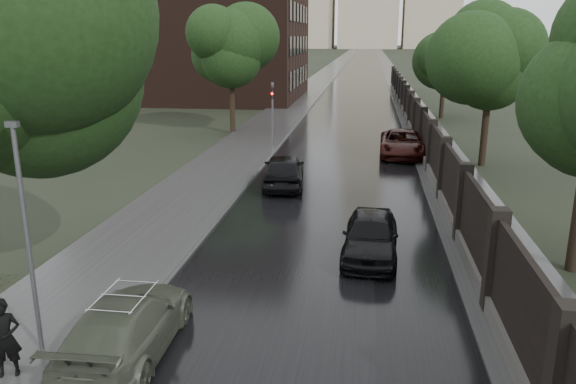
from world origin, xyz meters
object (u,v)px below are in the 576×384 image
Objects in this scene: hatchback_left at (284,170)px; car_right_far at (402,143)px; traffic_light at (273,109)px; car_right_near at (371,235)px; lamp_post at (28,240)px; tree_right_c at (445,57)px; tree_left_far at (231,57)px; tree_right_b at (490,71)px; volga_sedan at (127,326)px.

hatchback_left is 9.54m from car_right_far.
traffic_light is 17.85m from car_right_near.
lamp_post is 1.28× the size of traffic_light.
car_right_near is (-5.90, -31.77, -4.24)m from tree_right_c.
tree_left_far is 1.05× the size of tree_right_b.
tree_left_far is at bearing 126.47° from traffic_light.
hatchback_left reaches higher than car_right_near.
tree_left_far is 15.57m from hatchback_left.
tree_right_c is 17.19m from car_right_far.
tree_right_c is at bearing -118.22° from hatchback_left.
volga_sedan is 23.08m from car_right_far.
car_right_far is at bearing -8.49° from traffic_light.
hatchback_left is 8.89m from car_right_near.
volga_sedan is 8.23m from car_right_near.
lamp_post reaches higher than traffic_light.
traffic_light is at bearing -53.53° from tree_left_far.
tree_right_b is 12.44m from traffic_light.
tree_right_b is at bearing -155.26° from hatchback_left.
traffic_light is (-11.80, 2.99, -2.55)m from tree_right_b.
hatchback_left is at bearing -67.62° from tree_left_far.
tree_right_b reaches higher than car_right_near.
lamp_post is at bearing -92.68° from traffic_light.
tree_left_far is 1.85× the size of traffic_light.
tree_left_far is at bearing 152.70° from tree_right_b.
car_right_near is at bearing -70.61° from traffic_light.
hatchback_left is (-9.82, -23.79, -4.18)m from tree_right_c.
lamp_post reaches higher than car_right_near.
tree_right_b is 1.75× the size of traffic_light.
tree_right_b is 18.00m from tree_right_c.
volga_sedan is 1.03× the size of hatchback_left.
car_right_far is (11.40, -6.16, -4.50)m from tree_left_far.
tree_right_c reaches higher than car_right_near.
tree_right_c is 1.75× the size of traffic_light.
traffic_light is (3.70, -5.01, -2.84)m from tree_left_far.
tree_right_c is at bearing 81.90° from car_right_near.
tree_right_c is 40.67m from lamp_post.
hatchback_left is (5.68, -13.79, -4.47)m from tree_left_far.
tree_left_far reaches higher than traffic_light.
lamp_post reaches higher than car_right_far.
lamp_post is 24.09m from car_right_far.
car_right_near is at bearing -100.52° from tree_right_c.
car_right_far reaches higher than volga_sedan.
hatchback_left is at bearing -125.43° from car_right_far.
tree_left_far is at bearing -147.17° from tree_right_c.
tree_right_b reaches higher than volga_sedan.
tree_right_b is (15.50, -8.00, -0.29)m from tree_left_far.
lamp_post is 1.13× the size of hatchback_left.
car_right_far is (-4.10, -16.16, -4.21)m from tree_right_c.
tree_left_far reaches higher than hatchback_left.
traffic_light is 0.86× the size of volga_sedan.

